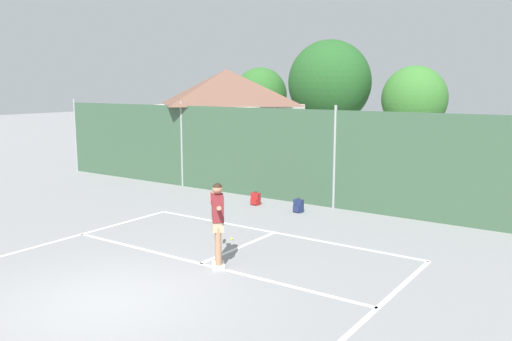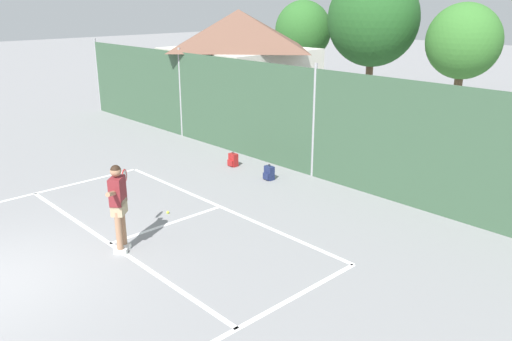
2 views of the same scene
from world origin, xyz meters
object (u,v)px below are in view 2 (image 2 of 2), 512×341
(tennis_ball, at_px, (168,212))
(backpack_red, at_px, (233,160))
(backpack_navy, at_px, (269,173))
(tennis_player, at_px, (118,200))

(tennis_ball, relative_size, backpack_red, 0.14)
(backpack_navy, bearing_deg, tennis_player, -78.42)
(backpack_red, bearing_deg, tennis_player, -62.90)
(tennis_player, relative_size, backpack_red, 4.01)
(tennis_ball, distance_m, backpack_red, 4.03)
(tennis_ball, height_order, backpack_red, backpack_red)
(tennis_player, xyz_separation_m, backpack_red, (-2.76, 5.39, -0.92))
(tennis_ball, xyz_separation_m, backpack_navy, (-0.10, 3.53, 0.16))
(backpack_red, xyz_separation_m, backpack_navy, (1.67, -0.08, 0.00))
(tennis_player, xyz_separation_m, backpack_navy, (-1.09, 5.31, -0.92))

